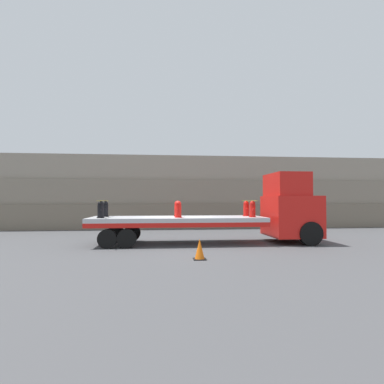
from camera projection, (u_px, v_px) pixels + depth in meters
name	position (u px, v px, depth m)	size (l,w,h in m)	color
ground_plane	(178.00, 244.00, 14.00)	(120.00, 120.00, 0.00)	#474749
rock_cliff	(172.00, 192.00, 22.60)	(60.00, 3.30, 5.25)	#706656
truck_cab	(291.00, 209.00, 14.58)	(2.22, 2.67, 3.34)	red
flatbed_trailer	(168.00, 222.00, 13.99)	(8.07, 2.51, 1.25)	#B2B2B7
fire_hydrant_black_near_0	(101.00, 210.00, 13.19)	(0.34, 0.51, 0.75)	black
fire_hydrant_black_far_0	(105.00, 209.00, 14.24)	(0.34, 0.51, 0.75)	black
fire_hydrant_red_near_1	(178.00, 210.00, 13.52)	(0.34, 0.51, 0.75)	red
fire_hydrant_red_far_1	(177.00, 209.00, 14.57)	(0.34, 0.51, 0.75)	red
fire_hydrant_red_near_2	(252.00, 209.00, 13.85)	(0.34, 0.51, 0.75)	red
fire_hydrant_red_far_2	(246.00, 209.00, 14.90)	(0.34, 0.51, 0.75)	red
cargo_strap_rear	(103.00, 201.00, 13.73)	(0.05, 2.60, 0.01)	yellow
cargo_strap_middle	(249.00, 201.00, 14.38)	(0.05, 2.60, 0.01)	yellow
traffic_cone	(200.00, 249.00, 10.28)	(0.44, 0.44, 0.71)	black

